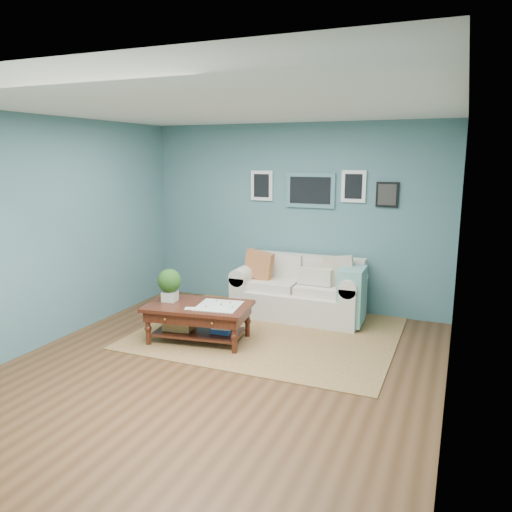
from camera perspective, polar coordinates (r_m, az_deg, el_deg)
The scene contains 4 objects.
room_shell at distance 5.12m, azimuth -4.03°, elevation 1.52°, with size 5.00×5.02×2.70m.
area_rug at distance 6.49m, azimuth 1.41°, elevation -8.72°, with size 3.18×2.54×0.01m, color brown.
loveseat at distance 7.02m, azimuth 5.56°, elevation -3.99°, with size 1.82×0.83×0.94m.
coffee_table at distance 6.16m, azimuth -7.14°, elevation -6.16°, with size 1.33×0.89×0.87m.
Camera 1 is at (2.28, -4.45, 2.23)m, focal length 35.00 mm.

